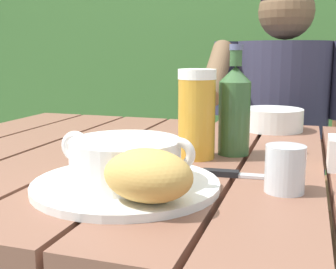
{
  "coord_description": "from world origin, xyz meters",
  "views": [
    {
      "loc": [
        0.19,
        -0.85,
        0.99
      ],
      "look_at": [
        -0.04,
        -0.14,
        0.85
      ],
      "focal_mm": 46.95,
      "sensor_mm": 36.0,
      "label": 1
    }
  ],
  "objects_px": {
    "chair_near_diner": "(280,179)",
    "serving_plate": "(126,185)",
    "bread_roll": "(148,175)",
    "beer_bottle": "(234,109)",
    "table_knife": "(237,174)",
    "person_eating": "(279,129)",
    "water_glass_small": "(285,169)",
    "diner_bowl": "(273,119)",
    "beer_glass": "(197,114)",
    "soup_bowl": "(126,159)"
  },
  "relations": [
    {
      "from": "serving_plate",
      "to": "beer_bottle",
      "type": "bearing_deg",
      "value": 66.9
    },
    {
      "from": "beer_glass",
      "to": "table_knife",
      "type": "bearing_deg",
      "value": -47.98
    },
    {
      "from": "chair_near_diner",
      "to": "soup_bowl",
      "type": "height_order",
      "value": "chair_near_diner"
    },
    {
      "from": "bread_roll",
      "to": "beer_bottle",
      "type": "xyz_separation_m",
      "value": [
        0.06,
        0.36,
        0.05
      ]
    },
    {
      "from": "chair_near_diner",
      "to": "bread_roll",
      "type": "height_order",
      "value": "chair_near_diner"
    },
    {
      "from": "serving_plate",
      "to": "table_knife",
      "type": "relative_size",
      "value": 1.92
    },
    {
      "from": "person_eating",
      "to": "beer_glass",
      "type": "bearing_deg",
      "value": -99.32
    },
    {
      "from": "table_knife",
      "to": "chair_near_diner",
      "type": "bearing_deg",
      "value": 88.86
    },
    {
      "from": "person_eating",
      "to": "beer_bottle",
      "type": "distance_m",
      "value": 0.68
    },
    {
      "from": "chair_near_diner",
      "to": "table_knife",
      "type": "bearing_deg",
      "value": -91.14
    },
    {
      "from": "beer_bottle",
      "to": "water_glass_small",
      "type": "height_order",
      "value": "beer_bottle"
    },
    {
      "from": "bread_roll",
      "to": "table_knife",
      "type": "xyz_separation_m",
      "value": [
        0.09,
        0.19,
        -0.04
      ]
    },
    {
      "from": "beer_glass",
      "to": "beer_bottle",
      "type": "distance_m",
      "value": 0.09
    },
    {
      "from": "bread_roll",
      "to": "beer_glass",
      "type": "height_order",
      "value": "beer_glass"
    },
    {
      "from": "person_eating",
      "to": "soup_bowl",
      "type": "relative_size",
      "value": 5.55
    },
    {
      "from": "chair_near_diner",
      "to": "person_eating",
      "type": "height_order",
      "value": "person_eating"
    },
    {
      "from": "water_glass_small",
      "to": "diner_bowl",
      "type": "distance_m",
      "value": 0.54
    },
    {
      "from": "soup_bowl",
      "to": "diner_bowl",
      "type": "bearing_deg",
      "value": 73.63
    },
    {
      "from": "beer_glass",
      "to": "water_glass_small",
      "type": "relative_size",
      "value": 2.46
    },
    {
      "from": "soup_bowl",
      "to": "water_glass_small",
      "type": "height_order",
      "value": "soup_bowl"
    },
    {
      "from": "water_glass_small",
      "to": "diner_bowl",
      "type": "xyz_separation_m",
      "value": [
        -0.06,
        0.54,
        -0.01
      ]
    },
    {
      "from": "water_glass_small",
      "to": "table_knife",
      "type": "height_order",
      "value": "water_glass_small"
    },
    {
      "from": "chair_near_diner",
      "to": "beer_glass",
      "type": "height_order",
      "value": "chair_near_diner"
    },
    {
      "from": "beer_bottle",
      "to": "diner_bowl",
      "type": "relative_size",
      "value": 1.41
    },
    {
      "from": "chair_near_diner",
      "to": "beer_glass",
      "type": "distance_m",
      "value": 1.0
    },
    {
      "from": "beer_glass",
      "to": "beer_bottle",
      "type": "relative_size",
      "value": 0.79
    },
    {
      "from": "bread_roll",
      "to": "chair_near_diner",
      "type": "bearing_deg",
      "value": 84.81
    },
    {
      "from": "bread_roll",
      "to": "beer_bottle",
      "type": "distance_m",
      "value": 0.37
    },
    {
      "from": "person_eating",
      "to": "soup_bowl",
      "type": "distance_m",
      "value": 0.97
    },
    {
      "from": "chair_near_diner",
      "to": "bread_roll",
      "type": "bearing_deg",
      "value": -95.19
    },
    {
      "from": "bread_roll",
      "to": "diner_bowl",
      "type": "relative_size",
      "value": 0.91
    },
    {
      "from": "diner_bowl",
      "to": "chair_near_diner",
      "type": "bearing_deg",
      "value": 90.0
    },
    {
      "from": "chair_near_diner",
      "to": "serving_plate",
      "type": "xyz_separation_m",
      "value": [
        -0.18,
        -1.15,
        0.3
      ]
    },
    {
      "from": "chair_near_diner",
      "to": "beer_bottle",
      "type": "bearing_deg",
      "value": -93.63
    },
    {
      "from": "serving_plate",
      "to": "beer_glass",
      "type": "distance_m",
      "value": 0.25
    },
    {
      "from": "chair_near_diner",
      "to": "table_knife",
      "type": "xyz_separation_m",
      "value": [
        -0.02,
        -1.03,
        0.3
      ]
    },
    {
      "from": "beer_bottle",
      "to": "diner_bowl",
      "type": "bearing_deg",
      "value": 80.13
    },
    {
      "from": "bread_roll",
      "to": "beer_glass",
      "type": "distance_m",
      "value": 0.31
    },
    {
      "from": "chair_near_diner",
      "to": "table_knife",
      "type": "relative_size",
      "value": 6.52
    },
    {
      "from": "water_glass_small",
      "to": "beer_glass",
      "type": "bearing_deg",
      "value": 136.71
    },
    {
      "from": "soup_bowl",
      "to": "bread_roll",
      "type": "xyz_separation_m",
      "value": [
        0.06,
        -0.08,
        0.0
      ]
    },
    {
      "from": "chair_near_diner",
      "to": "serving_plate",
      "type": "distance_m",
      "value": 1.2
    },
    {
      "from": "person_eating",
      "to": "bread_roll",
      "type": "height_order",
      "value": "person_eating"
    },
    {
      "from": "soup_bowl",
      "to": "table_knife",
      "type": "relative_size",
      "value": 1.45
    },
    {
      "from": "chair_near_diner",
      "to": "soup_bowl",
      "type": "relative_size",
      "value": 4.48
    },
    {
      "from": "chair_near_diner",
      "to": "water_glass_small",
      "type": "relative_size",
      "value": 13.81
    },
    {
      "from": "serving_plate",
      "to": "soup_bowl",
      "type": "height_order",
      "value": "soup_bowl"
    },
    {
      "from": "bread_roll",
      "to": "diner_bowl",
      "type": "xyz_separation_m",
      "value": [
        0.11,
        0.67,
        -0.02
      ]
    },
    {
      "from": "serving_plate",
      "to": "water_glass_small",
      "type": "distance_m",
      "value": 0.25
    },
    {
      "from": "bread_roll",
      "to": "water_glass_small",
      "type": "height_order",
      "value": "bread_roll"
    }
  ]
}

